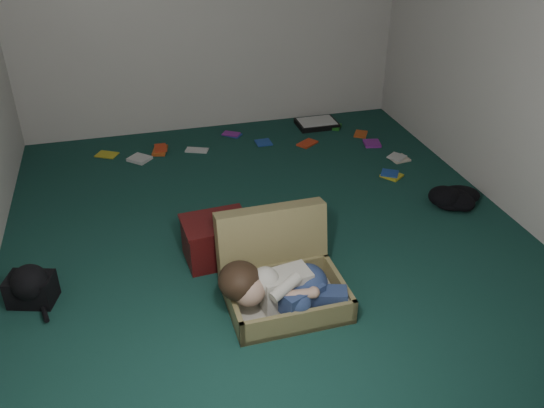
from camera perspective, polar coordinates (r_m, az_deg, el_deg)
name	(u,v)px	position (r m, az deg, el deg)	size (l,w,h in m)	color
floor	(267,233)	(4.53, -0.50, -2.89)	(4.50, 4.50, 0.00)	#163F37
wall_back	(209,5)	(6.11, -6.25, 19.04)	(4.50, 4.50, 0.00)	silver
wall_front	(430,264)	(2.08, 15.41, -5.73)	(4.50, 4.50, 0.00)	silver
wall_right	(523,50)	(4.85, 23.65, 13.80)	(4.50, 4.50, 0.00)	silver
suitcase	(280,274)	(3.83, 0.82, -6.91)	(0.77, 0.75, 0.55)	olive
person	(281,287)	(3.65, 0.91, -8.23)	(0.82, 0.39, 0.34)	silver
maroon_bin	(216,240)	(4.18, -5.54, -3.54)	(0.49, 0.40, 0.32)	#470E0F
backpack	(31,288)	(4.11, -22.76, -7.71)	(0.36, 0.29, 0.22)	black
clothing_pile	(459,196)	(5.15, 18.06, 0.71)	(0.41, 0.34, 0.13)	black
paper_tray	(317,123)	(6.46, 4.46, 7.96)	(0.44, 0.33, 0.06)	black
book_scatter	(272,147)	(5.92, 0.04, 5.64)	(2.95, 1.55, 0.02)	gold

